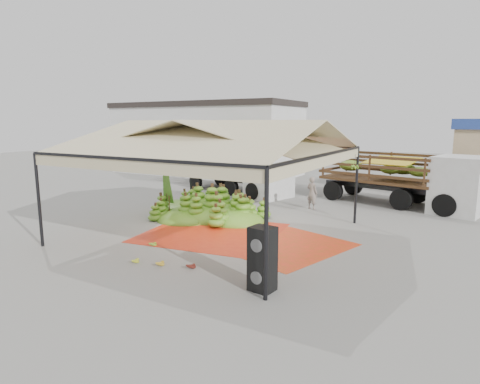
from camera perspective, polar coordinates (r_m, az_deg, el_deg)
The scene contains 17 objects.
ground at distance 14.50m, azimuth -3.65°, elevation -5.89°, with size 90.00×90.00×0.00m, color slate.
canopy_tent at distance 13.97m, azimuth -3.80°, elevation 7.25°, with size 8.10×8.10×4.00m.
building_white at distance 31.18m, azimuth -4.94°, elevation 7.63°, with size 14.30×6.30×5.40m.
tarp_left at distance 14.59m, azimuth -3.93°, elevation -5.77°, with size 4.61×4.39×0.01m, color red.
tarp_right at distance 13.27m, azimuth 5.96°, elevation -7.41°, with size 3.62×3.80×0.01m, color red.
banana_heap at distance 16.97m, azimuth -4.64°, elevation -1.39°, with size 5.84×4.80×1.25m, color #437017.
hand_yellow_a at distance 11.57m, azimuth -11.61°, elevation -9.68°, with size 0.46×0.38×0.21m, color #AC7D22.
hand_yellow_b at distance 11.94m, azimuth -14.99°, elevation -9.24°, with size 0.43×0.35×0.20m, color gold.
hand_red_a at distance 12.32m, azimuth 4.06°, elevation -8.30°, with size 0.45×0.37×0.20m, color #561B13.
hand_red_b at distance 11.26m, azimuth -7.23°, elevation -10.12°, with size 0.46×0.37×0.21m, color #501D12.
hand_green at distance 13.40m, azimuth -12.45°, elevation -7.03°, with size 0.42×0.34×0.19m, color #4C861B.
hanging_bunches at distance 13.22m, azimuth 6.48°, elevation 4.09°, with size 4.74×0.24×0.20m.
speaker_stack at distance 9.55m, azimuth 3.20°, elevation -9.50°, with size 0.62×0.56×1.55m.
banana_leaves at distance 17.81m, azimuth -9.56°, elevation -3.02°, with size 0.96×1.36×3.70m, color #386D1D, non-canonical shape.
vendor at distance 18.61m, azimuth 10.21°, elevation -0.12°, with size 0.55×0.36×1.50m, color gray.
truck_left at distance 22.51m, azimuth 0.11°, elevation 3.42°, with size 6.95×4.00×2.26m.
truck_right at distance 20.52m, azimuth 22.44°, elevation 2.43°, with size 7.63×4.05×2.49m.
Camera 1 is at (7.70, -11.64, 3.95)m, focal length 30.00 mm.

